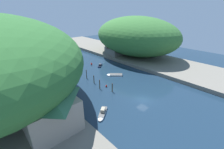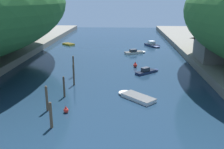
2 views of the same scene
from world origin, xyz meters
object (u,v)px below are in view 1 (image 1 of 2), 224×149
boat_moored_right (100,65)px  boat_mid_channel (77,52)px  channel_buoy_near (106,86)px  waterfront_building (48,106)px  boat_cabin_cruiser (102,113)px  boat_near_quay (31,61)px  boat_small_dinghy (114,75)px  boat_white_cruiser (78,58)px  person_on_quay (49,95)px  right_bank_cottage (115,49)px  person_by_boathouse (61,99)px  boathouse_shed (39,85)px  channel_buoy_far (92,64)px

boat_moored_right → boat_mid_channel: bearing=131.2°
channel_buoy_near → waterfront_building: bearing=-160.1°
boat_cabin_cruiser → boat_near_quay: bearing=-37.3°
boat_small_dinghy → boat_cabin_cruiser: bearing=174.4°
boat_white_cruiser → channel_buoy_near: size_ratio=6.32×
boat_white_cruiser → person_on_quay: (-24.38, -27.98, 1.93)m
right_bank_cottage → person_by_boathouse: bearing=-150.6°
boat_near_quay → person_on_quay: 38.82m
boat_moored_right → boat_mid_channel: 24.48m
boat_near_quay → boat_small_dinghy: bearing=-113.7°
waterfront_building → boathouse_shed: waterfront_building is taller
right_bank_cottage → channel_buoy_near: 31.10m
boat_moored_right → right_bank_cottage: bearing=69.5°
right_bank_cottage → person_by_boathouse: 43.05m
boat_near_quay → channel_buoy_far: (17.48, -22.14, 0.21)m
boathouse_shed → right_bank_cottage: (39.87, 14.81, -0.42)m
boat_white_cruiser → boat_small_dinghy: (-1.09, -26.47, -0.10)m
boat_cabin_cruiser → right_bank_cottage: bearing=-84.5°
person_on_quay → channel_buoy_far: bearing=-65.1°
boat_small_dinghy → boat_cabin_cruiser: 21.78m
channel_buoy_near → channel_buoy_far: bearing=66.8°
boat_near_quay → waterfront_building: bearing=-150.1°
boat_near_quay → person_by_boathouse: person_by_boathouse is taller
person_on_quay → person_by_boathouse: bearing=-170.7°
person_on_quay → right_bank_cottage: bearing=-74.8°
channel_buoy_near → channel_buoy_far: 20.93m
waterfront_building → boat_near_quay: bearing=78.3°
boat_white_cruiser → right_bank_cottage: bearing=26.0°
right_bank_cottage → boat_near_quay: bearing=147.2°
boat_small_dinghy → person_on_quay: 23.42m
right_bank_cottage → channel_buoy_far: bearing=-174.8°
right_bank_cottage → boat_cabin_cruiser: (-32.11, -29.89, -3.54)m
person_on_quay → boat_near_quay: bearing=-18.6°
waterfront_building → boat_cabin_cruiser: bearing=-13.1°
boathouse_shed → channel_buoy_near: size_ratio=9.96×
waterfront_building → right_bank_cottage: (42.24, 27.54, -2.02)m
right_bank_cottage → boat_small_dinghy: bearing=-134.0°
channel_buoy_far → person_on_quay: (-23.89, -16.10, 1.83)m
channel_buoy_far → channel_buoy_near: bearing=-113.2°
boat_near_quay → person_by_boathouse: (-5.19, -41.93, 2.04)m
boat_small_dinghy → person_by_boathouse: bearing=147.8°
person_by_boathouse → boat_white_cruiser: bearing=-32.2°
boat_mid_channel → channel_buoy_far: size_ratio=5.15×
boat_mid_channel → person_on_quay: size_ratio=3.29×
boathouse_shed → right_bank_cottage: 42.53m
right_bank_cottage → boat_mid_channel: bearing=116.0°
boat_white_cruiser → boat_near_quay: (-17.96, 10.25, -0.12)m
boat_near_quay → boat_mid_channel: 22.80m
boat_near_quay → boat_moored_right: bearing=-101.2°
boat_small_dinghy → channel_buoy_far: size_ratio=4.78×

